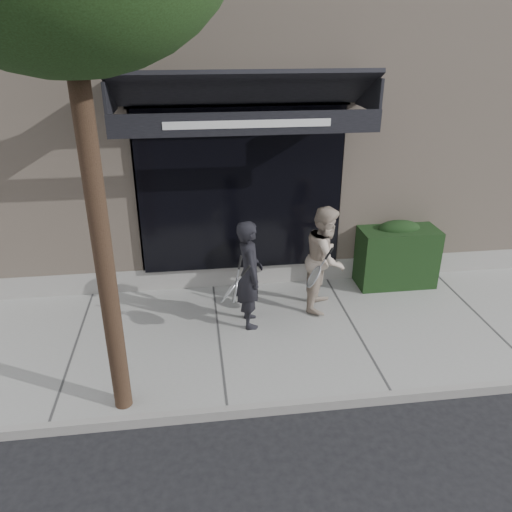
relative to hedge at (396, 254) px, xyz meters
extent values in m
plane|color=black|center=(-1.10, -1.25, -0.66)|extent=(80.00, 80.00, 0.00)
cube|color=gray|center=(-1.10, -1.25, -0.60)|extent=(20.00, 3.00, 0.12)
cube|color=gray|center=(-1.10, -2.80, -0.59)|extent=(20.00, 0.10, 0.14)
cube|color=tan|center=(-1.10, 3.75, 2.09)|extent=(14.00, 7.00, 5.50)
cube|color=gray|center=(-1.10, 0.45, -0.41)|extent=(14.02, 0.42, 0.50)
cube|color=black|center=(-2.60, 0.30, 1.14)|extent=(3.20, 0.30, 2.60)
cube|color=gray|center=(-4.20, 0.45, 1.14)|extent=(0.08, 0.40, 2.60)
cube|color=gray|center=(-1.00, 0.45, 1.14)|extent=(0.08, 0.40, 2.60)
cube|color=gray|center=(-2.60, 0.45, 2.48)|extent=(3.36, 0.40, 0.12)
cube|color=black|center=(-2.60, -0.25, 2.74)|extent=(3.60, 1.03, 0.55)
cube|color=black|center=(-2.60, -0.75, 2.35)|extent=(3.60, 0.05, 0.30)
cube|color=white|center=(-2.60, -0.78, 2.35)|extent=(2.20, 0.01, 0.10)
cube|color=black|center=(-4.38, -0.25, 2.66)|extent=(0.04, 1.00, 0.45)
cube|color=black|center=(-0.82, -0.25, 2.66)|extent=(0.04, 1.00, 0.45)
cube|color=black|center=(0.00, 0.00, -0.04)|extent=(1.30, 0.70, 1.00)
ellipsoid|color=black|center=(0.00, 0.00, 0.46)|extent=(0.71, 0.38, 0.27)
cylinder|color=black|center=(-4.30, -2.55, 1.74)|extent=(0.20, 0.20, 4.80)
imported|color=black|center=(-2.62, -0.98, 0.27)|extent=(0.42, 0.61, 1.63)
torus|color=silver|center=(-2.86, -1.33, 0.22)|extent=(0.10, 0.31, 0.30)
cylinder|color=silver|center=(-2.86, -1.33, 0.22)|extent=(0.07, 0.27, 0.27)
cylinder|color=silver|center=(-2.86, -1.33, 0.22)|extent=(0.18, 0.03, 0.05)
cylinder|color=black|center=(-2.86, -1.33, 0.22)|extent=(0.20, 0.05, 0.07)
torus|color=silver|center=(-2.95, -1.34, 0.20)|extent=(0.28, 0.35, 0.26)
cylinder|color=silver|center=(-2.95, -1.34, 0.20)|extent=(0.24, 0.31, 0.22)
cylinder|color=silver|center=(-2.95, -1.34, 0.20)|extent=(0.16, 0.07, 0.12)
cylinder|color=black|center=(-2.95, -1.34, 0.20)|extent=(0.18, 0.09, 0.14)
imported|color=#BDAA97|center=(-1.40, -0.62, 0.29)|extent=(0.90, 0.99, 1.65)
torus|color=silver|center=(-1.67, -0.99, 0.18)|extent=(0.20, 0.32, 0.28)
cylinder|color=silver|center=(-1.67, -0.99, 0.18)|extent=(0.16, 0.28, 0.24)
cylinder|color=silver|center=(-1.67, -0.99, 0.18)|extent=(0.17, 0.04, 0.10)
cylinder|color=black|center=(-1.67, -0.99, 0.18)|extent=(0.19, 0.05, 0.12)
camera|label=1|loc=(-3.37, -7.32, 3.48)|focal=35.00mm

